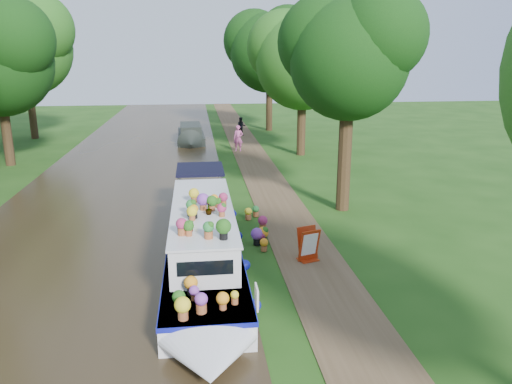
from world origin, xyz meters
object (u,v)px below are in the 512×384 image
object	(u,v)px
second_boat	(191,135)
pedestrian_pink	(238,138)
plant_boat	(203,238)
pedestrian_dark	(241,126)
sandwich_board	(308,246)

from	to	relation	value
second_boat	pedestrian_pink	world-z (taller)	pedestrian_pink
plant_boat	pedestrian_dark	bearing A→B (deg)	81.98
plant_boat	pedestrian_pink	distance (m)	18.91
sandwich_board	pedestrian_pink	distance (m)	18.95
second_boat	pedestrian_dark	distance (m)	4.62
second_boat	sandwich_board	world-z (taller)	second_boat
sandwich_board	pedestrian_dark	bearing A→B (deg)	71.65
pedestrian_pink	pedestrian_dark	world-z (taller)	pedestrian_pink
pedestrian_pink	pedestrian_dark	distance (m)	6.66
sandwich_board	pedestrian_dark	distance (m)	25.55
pedestrian_dark	pedestrian_pink	bearing A→B (deg)	-96.83
second_boat	pedestrian_pink	distance (m)	5.50
plant_boat	second_boat	xyz separation A→B (m)	(-0.50, 23.13, -0.32)
pedestrian_pink	plant_boat	bearing A→B (deg)	-84.81
sandwich_board	pedestrian_dark	size ratio (longest dim) A/B	0.73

